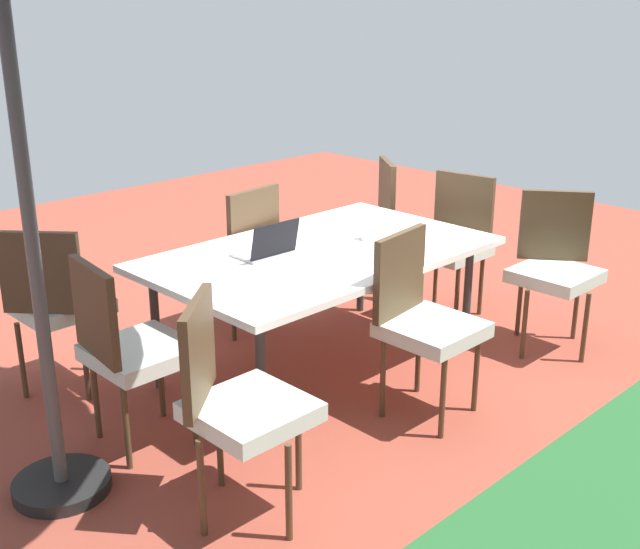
{
  "coord_description": "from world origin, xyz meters",
  "views": [
    {
      "loc": [
        3.1,
        3.15,
        2.14
      ],
      "look_at": [
        0.0,
        0.0,
        0.59
      ],
      "focal_mm": 44.98,
      "sensor_mm": 36.0,
      "label": 1
    }
  ],
  "objects_px": {
    "dining_table": "(320,258)",
    "chair_west": "(453,239)",
    "chair_north": "(422,316)",
    "chair_southwest": "(367,218)",
    "cup": "(366,232)",
    "chair_southeast": "(55,299)",
    "laptop": "(268,248)",
    "chair_south": "(239,250)",
    "chair_northwest": "(555,263)",
    "chair_northeast": "(235,398)",
    "chair_east": "(128,344)"
  },
  "relations": [
    {
      "from": "chair_north",
      "to": "laptop",
      "type": "bearing_deg",
      "value": 100.84
    },
    {
      "from": "chair_north",
      "to": "laptop",
      "type": "height_order",
      "value": "chair_north"
    },
    {
      "from": "dining_table",
      "to": "chair_south",
      "type": "bearing_deg",
      "value": -93.17
    },
    {
      "from": "chair_west",
      "to": "chair_southwest",
      "type": "bearing_deg",
      "value": 172.6
    },
    {
      "from": "laptop",
      "to": "cup",
      "type": "relative_size",
      "value": 3.65
    },
    {
      "from": "chair_south",
      "to": "chair_east",
      "type": "height_order",
      "value": "same"
    },
    {
      "from": "chair_north",
      "to": "chair_east",
      "type": "distance_m",
      "value": 1.5
    },
    {
      "from": "chair_west",
      "to": "chair_south",
      "type": "bearing_deg",
      "value": -133.2
    },
    {
      "from": "chair_north",
      "to": "chair_southwest",
      "type": "bearing_deg",
      "value": 43.19
    },
    {
      "from": "chair_southwest",
      "to": "chair_north",
      "type": "bearing_deg",
      "value": -1.66
    },
    {
      "from": "chair_north",
      "to": "chair_northeast",
      "type": "height_order",
      "value": "same"
    },
    {
      "from": "chair_northwest",
      "to": "chair_southwest",
      "type": "distance_m",
      "value": 1.55
    },
    {
      "from": "dining_table",
      "to": "chair_northeast",
      "type": "xyz_separation_m",
      "value": [
        1.26,
        0.78,
        -0.14
      ]
    },
    {
      "from": "chair_southeast",
      "to": "cup",
      "type": "relative_size",
      "value": 10.93
    },
    {
      "from": "chair_southeast",
      "to": "chair_south",
      "type": "distance_m",
      "value": 1.29
    },
    {
      "from": "cup",
      "to": "chair_southeast",
      "type": "bearing_deg",
      "value": -28.26
    },
    {
      "from": "chair_southwest",
      "to": "cup",
      "type": "height_order",
      "value": "chair_southwest"
    },
    {
      "from": "chair_south",
      "to": "laptop",
      "type": "relative_size",
      "value": 3.0
    },
    {
      "from": "chair_west",
      "to": "chair_north",
      "type": "distance_m",
      "value": 1.45
    },
    {
      "from": "chair_northeast",
      "to": "laptop",
      "type": "relative_size",
      "value": 3.0
    },
    {
      "from": "dining_table",
      "to": "chair_west",
      "type": "distance_m",
      "value": 1.26
    },
    {
      "from": "dining_table",
      "to": "cup",
      "type": "height_order",
      "value": "cup"
    },
    {
      "from": "chair_west",
      "to": "chair_north",
      "type": "xyz_separation_m",
      "value": [
        1.25,
        0.73,
        0.0
      ]
    },
    {
      "from": "chair_south",
      "to": "chair_northwest",
      "type": "distance_m",
      "value": 2.03
    },
    {
      "from": "laptop",
      "to": "chair_southeast",
      "type": "bearing_deg",
      "value": -34.21
    },
    {
      "from": "chair_southwest",
      "to": "chair_east",
      "type": "bearing_deg",
      "value": -36.06
    },
    {
      "from": "dining_table",
      "to": "chair_west",
      "type": "bearing_deg",
      "value": 178.8
    },
    {
      "from": "chair_northeast",
      "to": "cup",
      "type": "relative_size",
      "value": 10.93
    },
    {
      "from": "chair_southeast",
      "to": "chair_southwest",
      "type": "xyz_separation_m",
      "value": [
        -2.49,
        0.06,
        0.0
      ]
    },
    {
      "from": "chair_west",
      "to": "chair_northeast",
      "type": "relative_size",
      "value": 1.0
    },
    {
      "from": "chair_south",
      "to": "chair_northwest",
      "type": "relative_size",
      "value": 1.0
    },
    {
      "from": "chair_southeast",
      "to": "chair_southwest",
      "type": "bearing_deg",
      "value": -133.11
    },
    {
      "from": "chair_southwest",
      "to": "chair_southeast",
      "type": "bearing_deg",
      "value": -53.95
    },
    {
      "from": "chair_northwest",
      "to": "chair_south",
      "type": "bearing_deg",
      "value": -179.36
    },
    {
      "from": "chair_southwest",
      "to": "laptop",
      "type": "distance_m",
      "value": 1.67
    },
    {
      "from": "chair_north",
      "to": "chair_east",
      "type": "height_order",
      "value": "same"
    },
    {
      "from": "chair_northwest",
      "to": "chair_northeast",
      "type": "xyz_separation_m",
      "value": [
        2.54,
        -0.01,
        0.0
      ]
    },
    {
      "from": "chair_east",
      "to": "chair_southwest",
      "type": "bearing_deg",
      "value": -66.48
    },
    {
      "from": "chair_northwest",
      "to": "dining_table",
      "type": "bearing_deg",
      "value": -158.75
    },
    {
      "from": "chair_north",
      "to": "cup",
      "type": "height_order",
      "value": "chair_north"
    },
    {
      "from": "chair_northeast",
      "to": "cup",
      "type": "bearing_deg",
      "value": -16.04
    },
    {
      "from": "chair_north",
      "to": "chair_northwest",
      "type": "distance_m",
      "value": 1.28
    },
    {
      "from": "chair_southeast",
      "to": "chair_north",
      "type": "distance_m",
      "value": 2.02
    },
    {
      "from": "chair_north",
      "to": "chair_southwest",
      "type": "height_order",
      "value": "same"
    },
    {
      "from": "chair_northwest",
      "to": "chair_north",
      "type": "bearing_deg",
      "value": -128.55
    },
    {
      "from": "chair_southeast",
      "to": "chair_north",
      "type": "relative_size",
      "value": 1.0
    },
    {
      "from": "chair_west",
      "to": "chair_northwest",
      "type": "height_order",
      "value": "same"
    },
    {
      "from": "chair_northwest",
      "to": "chair_northeast",
      "type": "relative_size",
      "value": 1.0
    },
    {
      "from": "chair_southeast",
      "to": "dining_table",
      "type": "bearing_deg",
      "value": -164.98
    },
    {
      "from": "chair_southwest",
      "to": "cup",
      "type": "distance_m",
      "value": 1.22
    }
  ]
}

